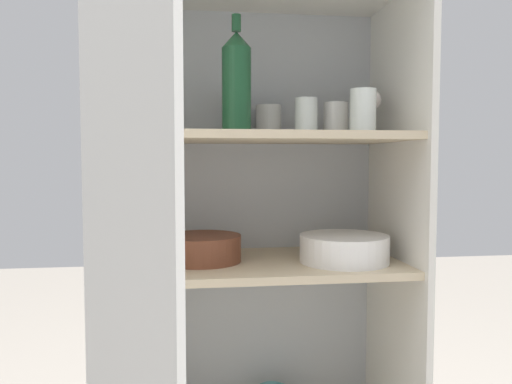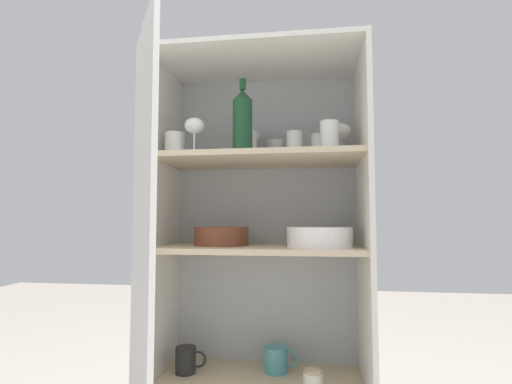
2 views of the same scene
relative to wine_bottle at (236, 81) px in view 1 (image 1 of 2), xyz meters
The scene contains 18 objects.
cupboard_back_panel 0.57m from the wine_bottle, 76.41° to the left, with size 0.79×0.02×1.50m, color #B2B7BC.
cupboard_side_left 0.61m from the wine_bottle, behind, with size 0.02×0.42×1.50m, color white.
cupboard_side_right 0.68m from the wine_bottle, ahead, with size 0.02×0.42×1.50m, color white.
shelf_board_middle 0.48m from the wine_bottle, 32.27° to the left, with size 0.76×0.39×0.02m, color beige.
shelf_board_upper 0.16m from the wine_bottle, 32.27° to the left, with size 0.76×0.39×0.02m, color beige.
cupboard_door 0.66m from the wine_bottle, 124.52° to the right, with size 0.22×0.35×1.50m.
tumbler_glass_0 0.22m from the wine_bottle, 57.70° to the left, with size 0.07×0.07×0.09m.
tumbler_glass_1 0.11m from the wine_bottle, 82.90° to the left, with size 0.07×0.07×0.10m.
tumbler_glass_2 0.27m from the wine_bottle, behind, with size 0.08×0.08×0.09m.
tumbler_glass_3 0.31m from the wine_bottle, 17.41° to the left, with size 0.07×0.07×0.09m.
tumbler_glass_4 0.22m from the wine_bottle, 15.24° to the left, with size 0.06×0.06×0.10m.
tumbler_glass_5 0.33m from the wine_bottle, ahead, with size 0.07×0.07×0.11m.
wine_glass_0 0.38m from the wine_bottle, 10.05° to the left, with size 0.08×0.08×0.13m.
wine_glass_1 0.17m from the wine_bottle, 86.42° to the left, with size 0.07×0.07×0.14m.
wine_glass_2 0.18m from the wine_bottle, 162.44° to the right, with size 0.07×0.07×0.14m.
wine_bottle is the anchor object (origin of this frame).
plate_stack_white 0.52m from the wine_bottle, ahead, with size 0.23×0.23×0.07m.
mixing_bowl_large 0.44m from the wine_bottle, 153.42° to the left, with size 0.21×0.21×0.07m.
Camera 1 is at (-0.18, -1.11, 1.06)m, focal length 35.00 mm.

